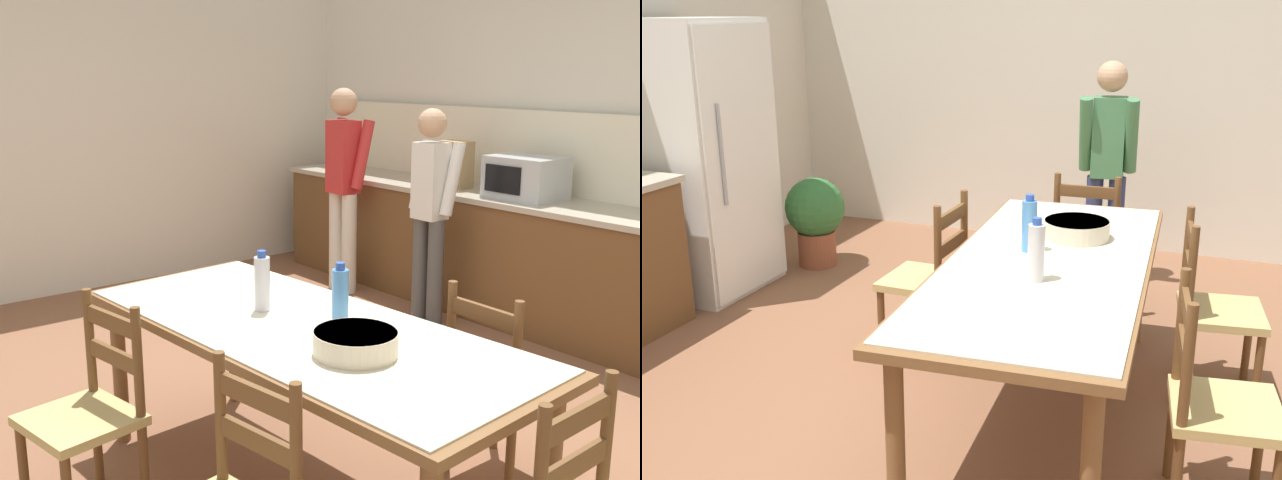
% 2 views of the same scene
% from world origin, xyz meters
% --- Properties ---
extents(ground_plane, '(8.32, 8.32, 0.00)m').
position_xyz_m(ground_plane, '(0.00, 0.00, 0.00)').
color(ground_plane, brown).
extents(wall_back, '(6.52, 0.12, 2.90)m').
position_xyz_m(wall_back, '(0.00, 2.66, 1.45)').
color(wall_back, silver).
rests_on(wall_back, ground).
extents(wall_left, '(0.12, 5.20, 2.90)m').
position_xyz_m(wall_left, '(-3.26, 0.00, 1.45)').
color(wall_left, silver).
rests_on(wall_left, ground).
extents(kitchen_counter, '(3.64, 0.66, 0.91)m').
position_xyz_m(kitchen_counter, '(-1.05, 2.23, 0.46)').
color(kitchen_counter, brown).
rests_on(kitchen_counter, ground).
extents(counter_splashback, '(3.60, 0.03, 0.60)m').
position_xyz_m(counter_splashback, '(-1.05, 2.54, 1.21)').
color(counter_splashback, '#EFE8CB').
rests_on(counter_splashback, kitchen_counter).
extents(microwave, '(0.50, 0.39, 0.30)m').
position_xyz_m(microwave, '(-0.45, 2.21, 1.06)').
color(microwave, '#B2B7BC').
rests_on(microwave, kitchen_counter).
extents(paper_bag, '(0.24, 0.16, 0.36)m').
position_xyz_m(paper_bag, '(-1.10, 2.20, 1.09)').
color(paper_bag, tan).
rests_on(paper_bag, kitchen_counter).
extents(dining_table, '(2.21, 1.05, 0.78)m').
position_xyz_m(dining_table, '(0.41, -0.41, 0.70)').
color(dining_table, brown).
rests_on(dining_table, ground).
extents(bottle_near_centre, '(0.07, 0.07, 0.27)m').
position_xyz_m(bottle_near_centre, '(0.15, -0.43, 0.90)').
color(bottle_near_centre, silver).
rests_on(bottle_near_centre, dining_table).
extents(bottle_off_centre, '(0.07, 0.07, 0.27)m').
position_xyz_m(bottle_off_centre, '(0.51, -0.30, 0.90)').
color(bottle_off_centre, '#4C8ED6').
rests_on(bottle_off_centre, dining_table).
extents(serving_bowl, '(0.32, 0.32, 0.09)m').
position_xyz_m(serving_bowl, '(0.80, -0.45, 0.83)').
color(serving_bowl, beige).
rests_on(serving_bowl, dining_table).
extents(chair_side_near_left, '(0.48, 0.46, 0.91)m').
position_xyz_m(chair_side_near_left, '(-0.02, -1.19, 0.44)').
color(chair_side_near_left, brown).
rests_on(chair_side_near_left, ground).
extents(chair_side_far_right, '(0.42, 0.40, 0.91)m').
position_xyz_m(chair_side_far_right, '(0.84, 0.36, 0.44)').
color(chair_side_far_right, brown).
rests_on(chair_side_far_right, ground).
extents(person_at_sink, '(0.42, 0.29, 1.67)m').
position_xyz_m(person_at_sink, '(-1.86, 1.71, 0.94)').
color(person_at_sink, silver).
rests_on(person_at_sink, ground).
extents(person_at_counter, '(0.39, 0.27, 1.55)m').
position_xyz_m(person_at_counter, '(-0.87, 1.69, 0.87)').
color(person_at_counter, '#4C4C4C').
rests_on(person_at_counter, ground).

